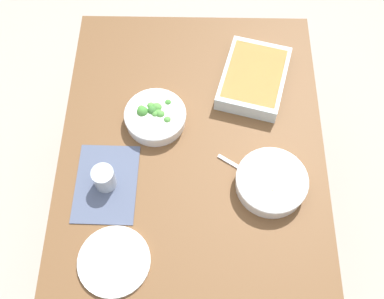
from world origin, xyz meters
TOP-DOWN VIEW (x-y plane):
  - ground_plane at (0.00, 0.00)m, footprint 6.00×6.00m
  - dining_table at (0.00, 0.00)m, footprint 1.20×0.90m
  - placemat at (-0.13, 0.28)m, footprint 0.28×0.20m
  - stew_bowl at (-0.13, -0.26)m, footprint 0.23×0.23m
  - broccoli_bowl at (0.11, 0.13)m, footprint 0.21×0.21m
  - baking_dish at (0.28, -0.22)m, footprint 0.35×0.29m
  - drink_cup at (-0.13, 0.28)m, footprint 0.07×0.07m
  - side_plate at (-0.39, 0.23)m, footprint 0.22×0.22m
  - spoon_by_stew at (-0.08, -0.18)m, footprint 0.11×0.16m

SIDE VIEW (x-z plane):
  - ground_plane at x=0.00m, z-range 0.00..0.00m
  - dining_table at x=0.00m, z-range 0.28..1.02m
  - placemat at x=-0.13m, z-range 0.74..0.74m
  - spoon_by_stew at x=-0.08m, z-range 0.74..0.75m
  - side_plate at x=-0.39m, z-range 0.74..0.75m
  - broccoli_bowl at x=0.11m, z-range 0.74..0.80m
  - stew_bowl at x=-0.13m, z-range 0.74..0.80m
  - baking_dish at x=0.28m, z-range 0.74..0.80m
  - drink_cup at x=-0.13m, z-range 0.74..0.82m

